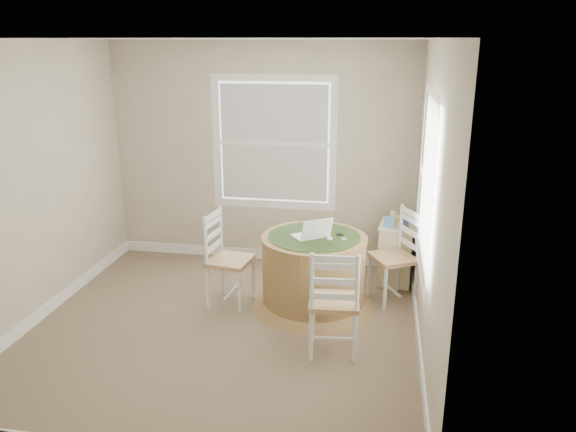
# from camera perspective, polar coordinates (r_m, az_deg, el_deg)

# --- Properties ---
(room) EXTENTS (3.64, 3.64, 2.64)m
(room) POSITION_cam_1_polar(r_m,az_deg,el_deg) (5.04, -4.73, 2.53)
(room) COLOR #857054
(room) RESTS_ON ground
(round_table) EXTENTS (1.23, 1.23, 0.75)m
(round_table) POSITION_cam_1_polar(r_m,az_deg,el_deg) (5.64, 2.63, -5.35)
(round_table) COLOR olive
(round_table) RESTS_ON ground
(chair_left) EXTENTS (0.45, 0.47, 0.95)m
(chair_left) POSITION_cam_1_polar(r_m,az_deg,el_deg) (5.69, -5.90, -4.48)
(chair_left) COLOR white
(chair_left) RESTS_ON ground
(chair_near) EXTENTS (0.45, 0.43, 0.95)m
(chair_near) POSITION_cam_1_polar(r_m,az_deg,el_deg) (4.83, 4.70, -8.60)
(chair_near) COLOR white
(chair_near) RESTS_ON ground
(chair_right) EXTENTS (0.55, 0.56, 0.95)m
(chair_right) POSITION_cam_1_polar(r_m,az_deg,el_deg) (5.83, 10.65, -4.16)
(chair_right) COLOR white
(chair_right) RESTS_ON ground
(laptop) EXTENTS (0.43, 0.42, 0.23)m
(laptop) POSITION_cam_1_polar(r_m,az_deg,el_deg) (5.48, 2.43, -1.86)
(laptop) COLOR white
(laptop) RESTS_ON round_table
(mouse) EXTENTS (0.08, 0.11, 0.03)m
(mouse) POSITION_cam_1_polar(r_m,az_deg,el_deg) (5.45, 4.23, -2.27)
(mouse) COLOR white
(mouse) RESTS_ON round_table
(phone) EXTENTS (0.06, 0.10, 0.02)m
(phone) POSITION_cam_1_polar(r_m,az_deg,el_deg) (5.46, 5.73, -2.38)
(phone) COLOR #B7BABF
(phone) RESTS_ON round_table
(keys) EXTENTS (0.07, 0.06, 0.02)m
(keys) POSITION_cam_1_polar(r_m,az_deg,el_deg) (5.56, 5.26, -1.93)
(keys) COLOR black
(keys) RESTS_ON round_table
(corner_chest) EXTENTS (0.44, 0.55, 0.67)m
(corner_chest) POSITION_cam_1_polar(r_m,az_deg,el_deg) (6.35, 10.93, -3.67)
(corner_chest) COLOR beige
(corner_chest) RESTS_ON ground
(tissue_box) EXTENTS (0.13, 0.13, 0.10)m
(tissue_box) POSITION_cam_1_polar(r_m,az_deg,el_deg) (6.13, 10.37, -0.58)
(tissue_box) COLOR #5899CA
(tissue_box) RESTS_ON corner_chest
(box_yellow) EXTENTS (0.16, 0.12, 0.06)m
(box_yellow) POSITION_cam_1_polar(r_m,az_deg,el_deg) (6.29, 11.47, -0.37)
(box_yellow) COLOR #DFD34E
(box_yellow) RESTS_ON corner_chest
(box_blue) EXTENTS (0.09, 0.09, 0.12)m
(box_blue) POSITION_cam_1_polar(r_m,az_deg,el_deg) (6.14, 11.70, -0.53)
(box_blue) COLOR navy
(box_blue) RESTS_ON corner_chest
(cup_cream) EXTENTS (0.07, 0.07, 0.09)m
(cup_cream) POSITION_cam_1_polar(r_m,az_deg,el_deg) (6.36, 10.70, 0.02)
(cup_cream) COLOR beige
(cup_cream) RESTS_ON corner_chest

